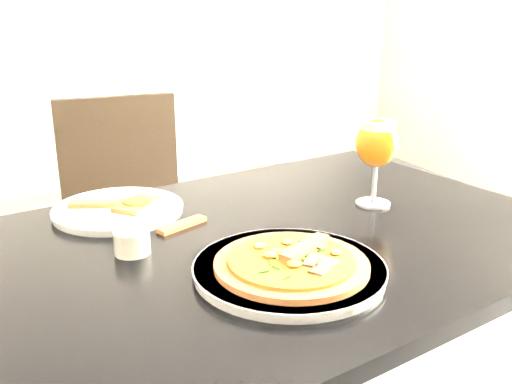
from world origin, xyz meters
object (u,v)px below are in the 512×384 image
dining_table (266,279)px  chair_far (130,224)px  pizza (292,262)px  beer_glass (377,144)px

dining_table → chair_far: size_ratio=1.46×
dining_table → pizza: bearing=-111.5°
dining_table → beer_glass: (0.29, 0.06, 0.23)m
dining_table → pizza: 0.21m
pizza → beer_glass: bearing=34.2°
pizza → beer_glass: (0.33, 0.23, 0.11)m
chair_far → dining_table: bearing=-82.4°
dining_table → chair_far: 0.86m
chair_far → pizza: size_ratio=3.54×
chair_far → pizza: chair_far is taller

